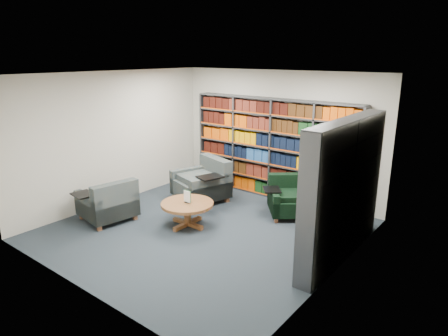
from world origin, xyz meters
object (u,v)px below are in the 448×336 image
Objects in this scene: chair_green_right at (290,199)px; chair_teal_left at (205,184)px; chair_teal_front at (109,204)px; coffee_table at (187,207)px.

chair_teal_left is at bearing -166.87° from chair_green_right.
chair_teal_front is 1.55m from coffee_table.
coffee_table is (1.35, 0.75, 0.03)m from chair_teal_front.
coffee_table is at bearing -62.16° from chair_teal_left.
chair_teal_front is at bearing -150.98° from coffee_table.
chair_green_right is (1.90, 0.44, -0.06)m from chair_teal_left.
chair_teal_front reaches higher than coffee_table.
chair_teal_front reaches higher than chair_green_right.
chair_teal_left is 1.16× the size of chair_teal_front.
chair_green_right reaches higher than coffee_table.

